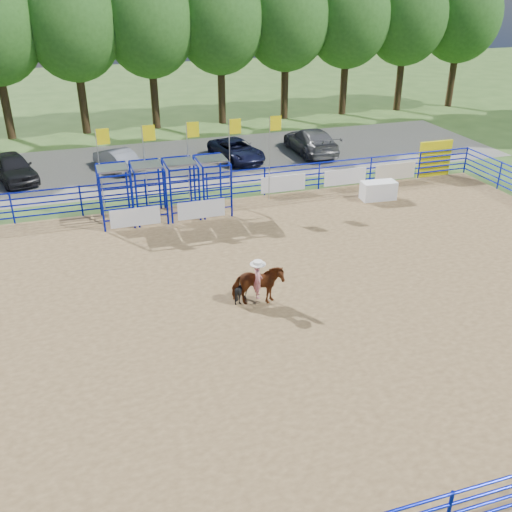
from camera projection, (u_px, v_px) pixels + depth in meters
name	position (u px, v px, depth m)	size (l,w,h in m)	color
ground	(274.00, 300.00, 19.89)	(120.00, 120.00, 0.00)	#426127
arena_dirt	(274.00, 300.00, 19.89)	(30.00, 20.00, 0.02)	olive
gravel_strip	(180.00, 162.00, 34.38)	(40.00, 10.00, 0.01)	slate
announcer_table	(378.00, 190.00, 28.51)	(1.72, 0.80, 0.92)	white
horse_and_rider	(258.00, 283.00, 19.26)	(1.87, 1.13, 2.29)	brown
calf	(243.00, 288.00, 19.70)	(0.72, 0.80, 0.89)	black
car_a	(13.00, 167.00, 30.95)	(1.78, 4.43, 1.51)	black
car_b	(117.00, 159.00, 32.83)	(1.32, 3.77, 1.24)	gray
car_c	(236.00, 150.00, 34.44)	(2.07, 4.49, 1.25)	black
car_d	(311.00, 141.00, 35.80)	(2.15, 5.30, 1.54)	#555558
perimeter_fence	(275.00, 281.00, 19.56)	(30.10, 20.10, 1.50)	#0713AA
chute_assembly	(172.00, 190.00, 26.34)	(19.32, 2.41, 4.20)	#0713AA
treeline	(148.00, 17.00, 38.70)	(56.40, 6.40, 11.24)	#3F2B19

